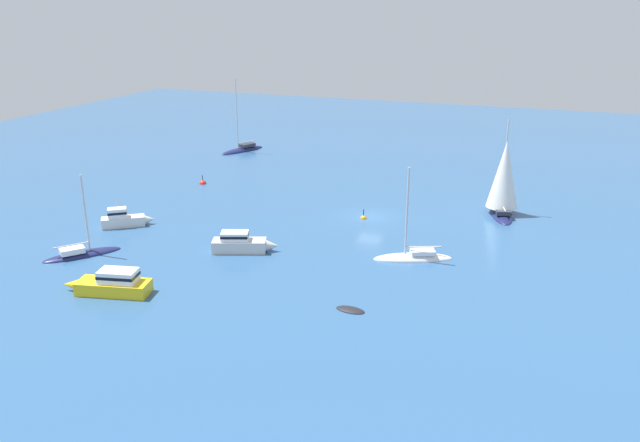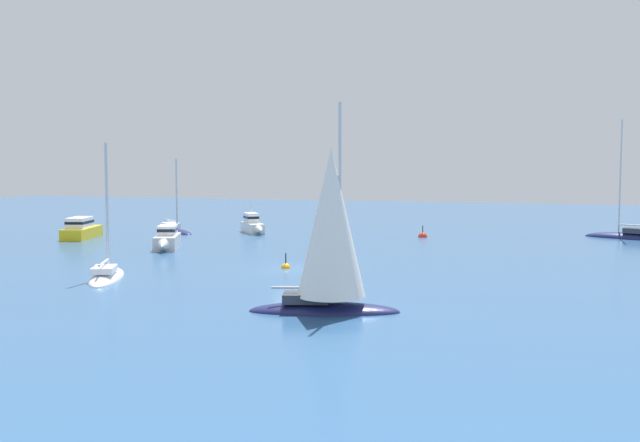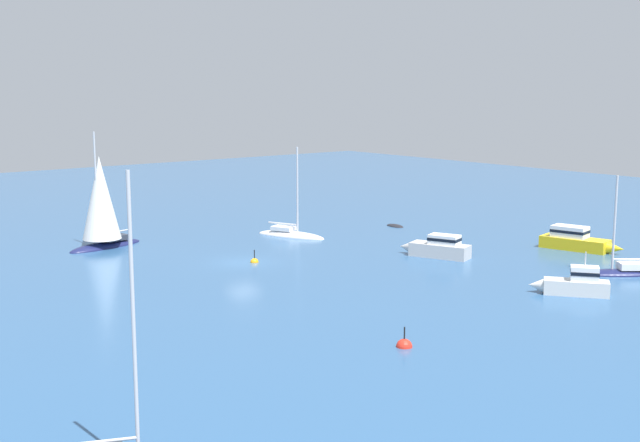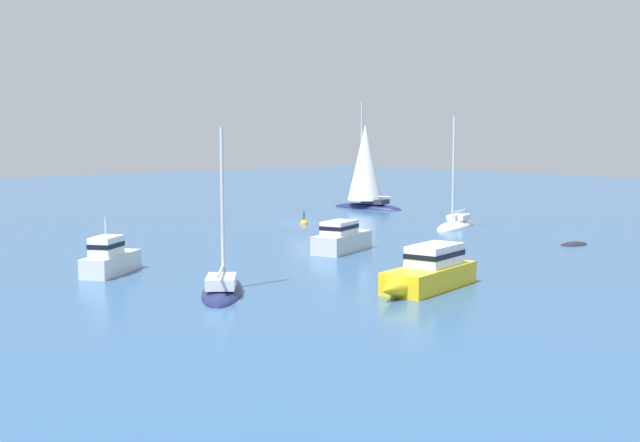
{
  "view_description": "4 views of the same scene",
  "coord_description": "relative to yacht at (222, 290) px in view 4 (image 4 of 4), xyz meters",
  "views": [
    {
      "loc": [
        61.24,
        17.56,
        21.37
      ],
      "look_at": [
        6.3,
        -3.21,
        1.18
      ],
      "focal_mm": 35.93,
      "sensor_mm": 36.0,
      "label": 1
    },
    {
      "loc": [
        -15.44,
        47.11,
        7.29
      ],
      "look_at": [
        2.54,
        -14.9,
        1.97
      ],
      "focal_mm": 42.59,
      "sensor_mm": 36.0,
      "label": 2
    },
    {
      "loc": [
        -34.74,
        -52.76,
        13.61
      ],
      "look_at": [
        7.45,
        -0.35,
        2.58
      ],
      "focal_mm": 46.02,
      "sensor_mm": 36.0,
      "label": 3
    },
    {
      "loc": [
        49.21,
        -41.17,
        7.06
      ],
      "look_at": [
        5.81,
        -3.25,
        0.85
      ],
      "focal_mm": 45.98,
      "sensor_mm": 36.0,
      "label": 4
    }
  ],
  "objects": [
    {
      "name": "ground_plane",
      "position": [
        -19.43,
        20.91,
        -0.15
      ],
      "size": [
        162.24,
        162.24,
        0.0
      ],
      "primitive_type": "plane",
      "color": "#2D5684"
    },
    {
      "name": "cabin_cruiser",
      "position": [
        -7.93,
        -1.25,
        0.61
      ],
      "size": [
        4.02,
        4.84,
        2.93
      ],
      "rotation": [
        0.0,
        0.0,
        2.21
      ],
      "color": "silver",
      "rests_on": "ground"
    },
    {
      "name": "ketch",
      "position": [
        -9.66,
        27.77,
        -0.02
      ],
      "size": [
        4.31,
        7.09,
        8.77
      ],
      "rotation": [
        0.0,
        0.0,
        5.1
      ],
      "color": "white",
      "rests_on": "ground"
    },
    {
      "name": "cabin_cruiser_1",
      "position": [
        5.41,
        7.56,
        0.66
      ],
      "size": [
        3.2,
        7.09,
        1.97
      ],
      "rotation": [
        0.0,
        0.0,
        4.93
      ],
      "color": "yellow",
      "rests_on": "ground"
    },
    {
      "name": "mooring_buoy",
      "position": [
        -18.69,
        20.44,
        -0.14
      ],
      "size": [
        0.65,
        0.65,
        1.32
      ],
      "color": "orange",
      "rests_on": "ground"
    },
    {
      "name": "dinghy",
      "position": [
        1.67,
        25.68,
        -0.15
      ],
      "size": [
        1.32,
        2.34,
        0.39
      ],
      "rotation": [
        0.0,
        0.0,
        4.61
      ],
      "color": "black",
      "rests_on": "ground"
    },
    {
      "name": "sailboat",
      "position": [
        -25.38,
        33.63,
        3.43
      ],
      "size": [
        7.55,
        3.94,
        10.39
      ],
      "rotation": [
        0.0,
        0.0,
        3.38
      ],
      "color": "#191E4C",
      "rests_on": "ground"
    },
    {
      "name": "yacht",
      "position": [
        0.0,
        0.0,
        0.0
      ],
      "size": [
        6.42,
        5.57,
        7.71
      ],
      "rotation": [
        0.0,
        0.0,
        2.48
      ],
      "color": "#191E4C",
      "rests_on": "ground"
    },
    {
      "name": "motor_cruiser",
      "position": [
        -5.97,
        12.86,
        0.63
      ],
      "size": [
        3.4,
        6.05,
        1.87
      ],
      "rotation": [
        0.0,
        0.0,
        1.93
      ],
      "color": "silver",
      "rests_on": "ground"
    }
  ]
}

